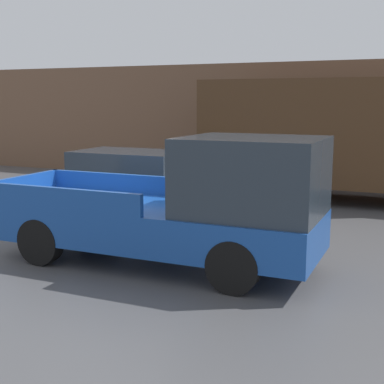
{
  "coord_description": "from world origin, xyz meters",
  "views": [
    {
      "loc": [
        5.66,
        -8.38,
        2.84
      ],
      "look_at": [
        1.68,
        0.66,
        1.13
      ],
      "focal_mm": 50.0,
      "sensor_mm": 36.0,
      "label": 1
    }
  ],
  "objects": [
    {
      "name": "pickup_truck",
      "position": [
        2.01,
        -0.34,
        1.05
      ],
      "size": [
        5.73,
        1.98,
        2.26
      ],
      "color": "#194799",
      "rests_on": "ground"
    },
    {
      "name": "car",
      "position": [
        -0.96,
        2.75,
        0.82
      ],
      "size": [
        4.78,
        1.92,
        1.62
      ],
      "color": "silver",
      "rests_on": "ground"
    },
    {
      "name": "ground_plane",
      "position": [
        0.0,
        0.0,
        0.0
      ],
      "size": [
        60.0,
        60.0,
        0.0
      ],
      "primitive_type": "plane",
      "color": "#4C4C4F"
    },
    {
      "name": "building_wall",
      "position": [
        0.0,
        9.61,
        2.05
      ],
      "size": [
        28.0,
        0.15,
        4.09
      ],
      "color": "brown",
      "rests_on": "ground"
    },
    {
      "name": "delivery_truck",
      "position": [
        3.32,
        6.96,
        1.83
      ],
      "size": [
        8.26,
        2.39,
        3.4
      ],
      "color": "#472D19",
      "rests_on": "ground"
    }
  ]
}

